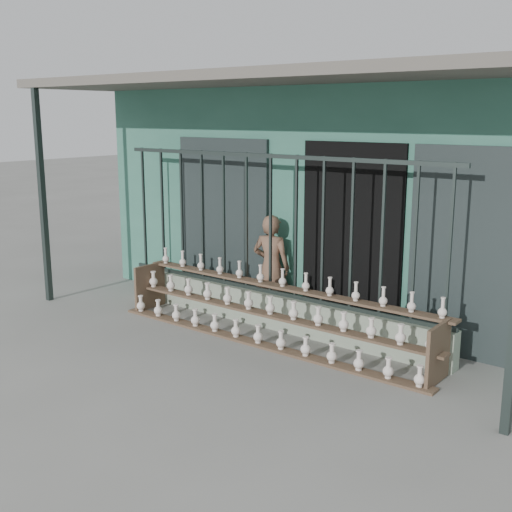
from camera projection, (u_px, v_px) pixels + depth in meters
The scene contains 6 objects.
ground at pixel (203, 355), 7.43m from camera, with size 60.00×60.00×0.00m, color slate.
workshop_building at pixel (379, 184), 10.33m from camera, with size 7.40×6.60×3.21m.
parapet_wall at pixel (270, 310), 8.38m from camera, with size 5.00×0.20×0.45m, color #91A089.
security_fence at pixel (271, 225), 8.14m from camera, with size 5.00×0.04×1.80m.
shelf_rack at pixel (270, 312), 7.85m from camera, with size 4.50×0.68×0.85m.
elderly_woman at pixel (271, 267), 8.63m from camera, with size 0.52×0.34×1.43m, color brown.
Camera 1 is at (4.79, -5.14, 2.73)m, focal length 45.00 mm.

